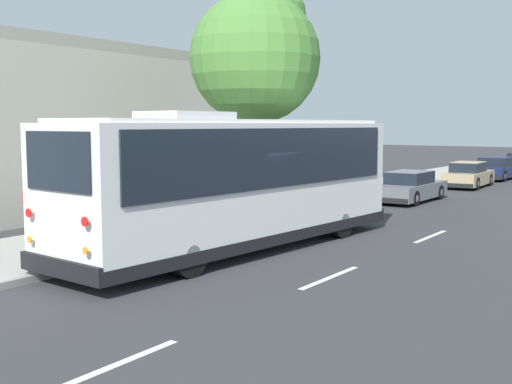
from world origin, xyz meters
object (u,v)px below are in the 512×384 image
(sign_post_near, at_px, (27,231))
(fire_hydrant, at_px, (321,196))
(parked_sedan_gray, at_px, (410,187))
(parked_sedan_tan, at_px, (468,175))
(parked_sedan_navy, at_px, (496,169))
(street_tree, at_px, (257,50))
(sign_post_far, at_px, (75,231))
(shuttle_bus, at_px, (239,177))

(sign_post_near, relative_size, fire_hydrant, 2.07)
(parked_sedan_gray, distance_m, parked_sedan_tan, 7.46)
(parked_sedan_tan, xyz_separation_m, parked_sedan_navy, (5.50, 0.06, 0.00))
(street_tree, distance_m, sign_post_far, 10.01)
(parked_sedan_navy, height_order, sign_post_near, sign_post_near)
(fire_hydrant, bearing_deg, parked_sedan_gray, -17.44)
(parked_sedan_tan, height_order, sign_post_near, sign_post_near)
(parked_sedan_tan, height_order, sign_post_far, sign_post_far)
(parked_sedan_tan, distance_m, fire_hydrant, 12.38)
(parked_sedan_navy, bearing_deg, fire_hydrant, 177.24)
(shuttle_bus, distance_m, street_tree, 6.79)
(parked_sedan_gray, height_order, fire_hydrant, parked_sedan_gray)
(shuttle_bus, bearing_deg, parked_sedan_navy, 4.42)
(parked_sedan_gray, distance_m, street_tree, 9.33)
(shuttle_bus, height_order, sign_post_far, shuttle_bus)
(shuttle_bus, xyz_separation_m, parked_sedan_navy, (25.26, 0.19, -1.26))
(shuttle_bus, bearing_deg, fire_hydrant, 17.49)
(parked_sedan_navy, xyz_separation_m, street_tree, (-20.38, 2.65, 5.04))
(parked_sedan_navy, xyz_separation_m, sign_post_near, (-30.29, 1.48, 0.41))
(shuttle_bus, xyz_separation_m, parked_sedan_tan, (19.75, 0.13, -1.26))
(parked_sedan_tan, bearing_deg, parked_sedan_navy, -1.62)
(parked_sedan_tan, relative_size, sign_post_near, 2.66)
(sign_post_near, bearing_deg, shuttle_bus, -18.39)
(shuttle_bus, relative_size, parked_sedan_gray, 2.38)
(parked_sedan_tan, xyz_separation_m, fire_hydrant, (-12.27, 1.66, -0.04))
(parked_sedan_gray, height_order, sign_post_far, sign_post_far)
(parked_sedan_gray, bearing_deg, shuttle_bus, -178.40)
(sign_post_near, bearing_deg, sign_post_far, 0.00)
(parked_sedan_gray, bearing_deg, parked_sedan_navy, -0.16)
(shuttle_bus, distance_m, sign_post_near, 5.37)
(fire_hydrant, bearing_deg, sign_post_far, -179.37)
(parked_sedan_gray, relative_size, sign_post_near, 2.71)
(parked_sedan_tan, relative_size, street_tree, 0.56)
(parked_sedan_gray, bearing_deg, street_tree, 161.23)
(sign_post_far, bearing_deg, sign_post_near, 180.00)
(parked_sedan_navy, distance_m, sign_post_far, 29.13)
(parked_sedan_tan, relative_size, fire_hydrant, 5.52)
(shuttle_bus, bearing_deg, parked_sedan_tan, 4.37)
(shuttle_bus, distance_m, fire_hydrant, 7.80)
(parked_sedan_gray, xyz_separation_m, sign_post_far, (-16.12, 1.39, 0.25))
(parked_sedan_gray, height_order, sign_post_near, sign_post_near)
(shuttle_bus, xyz_separation_m, sign_post_far, (-3.83, 1.67, -1.03))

